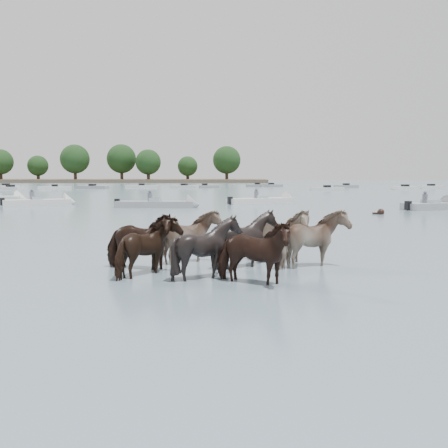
{
  "coord_description": "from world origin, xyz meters",
  "views": [
    {
      "loc": [
        0.33,
        -12.93,
        2.45
      ],
      "look_at": [
        0.01,
        0.69,
        1.1
      ],
      "focal_mm": 39.97,
      "sensor_mm": 36.0,
      "label": 1
    }
  ],
  "objects": [
    {
      "name": "ground",
      "position": [
        0.0,
        0.0,
        0.0
      ],
      "size": [
        400.0,
        400.0,
        0.0
      ],
      "primitive_type": "plane",
      "color": "slate",
      "rests_on": "ground"
    },
    {
      "name": "shoreline",
      "position": [
        -70.0,
        150.0,
        0.5
      ],
      "size": [
        160.0,
        30.0,
        1.0
      ],
      "primitive_type": "cube",
      "color": "#4C4233",
      "rests_on": "ground"
    },
    {
      "name": "pony_herd",
      "position": [
        0.08,
        -0.26,
        0.67
      ],
      "size": [
        6.72,
        4.41,
        1.69
      ],
      "color": "black",
      "rests_on": "ground"
    },
    {
      "name": "swimming_pony",
      "position": [
        9.32,
        18.21,
        0.1
      ],
      "size": [
        0.72,
        0.44,
        0.44
      ],
      "color": "black",
      "rests_on": "ground"
    },
    {
      "name": "motorboat_a",
      "position": [
        -14.94,
        27.05,
        0.23
      ],
      "size": [
        5.7,
        3.88,
        1.92
      ],
      "rotation": [
        0.0,
        0.0,
        0.45
      ],
      "color": "silver",
      "rests_on": "ground"
    },
    {
      "name": "motorboat_b",
      "position": [
        -4.89,
        24.32,
        0.22
      ],
      "size": [
        6.43,
        1.68,
        1.92
      ],
      "rotation": [
        0.0,
        0.0,
        -0.01
      ],
      "color": "gray",
      "rests_on": "ground"
    },
    {
      "name": "motorboat_c",
      "position": [
        3.21,
        29.7,
        0.22
      ],
      "size": [
        6.33,
        4.18,
        1.92
      ],
      "rotation": [
        0.0,
        0.0,
        0.45
      ],
      "color": "silver",
      "rests_on": "ground"
    },
    {
      "name": "motorboat_d",
      "position": [
        14.72,
        22.8,
        0.23
      ],
      "size": [
        4.82,
        3.4,
        1.92
      ],
      "rotation": [
        0.0,
        0.0,
        0.44
      ],
      "color": "gray",
      "rests_on": "ground"
    },
    {
      "name": "motorboat_f",
      "position": [
        -21.32,
        32.94,
        0.23
      ],
      "size": [
        5.73,
        1.75,
        1.92
      ],
      "rotation": [
        0.0,
        0.0,
        -0.03
      ],
      "color": "silver",
      "rests_on": "ground"
    },
    {
      "name": "distant_flotilla",
      "position": [
        -1.44,
        76.47,
        0.26
      ],
      "size": [
        104.48,
        25.79,
        0.93
      ],
      "color": "silver",
      "rests_on": "ground"
    },
    {
      "name": "treeline",
      "position": [
        -69.96,
        147.87,
        6.8
      ],
      "size": [
        146.68,
        19.84,
        12.21
      ],
      "color": "#382619",
      "rests_on": "ground"
    }
  ]
}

